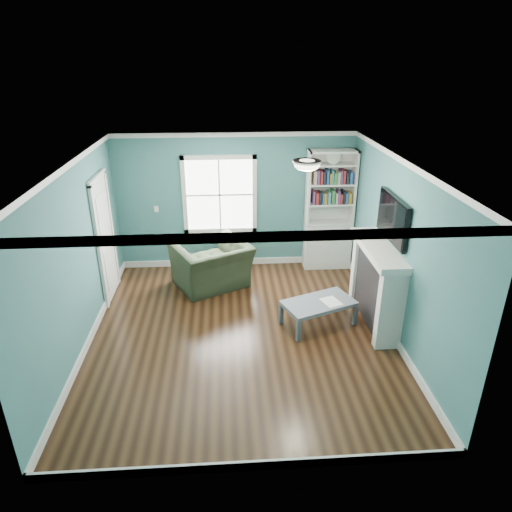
{
  "coord_description": "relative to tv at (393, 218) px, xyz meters",
  "views": [
    {
      "loc": [
        -0.18,
        -5.84,
        3.9
      ],
      "look_at": [
        0.24,
        0.4,
        1.1
      ],
      "focal_mm": 32.0,
      "sensor_mm": 36.0,
      "label": 1
    }
  ],
  "objects": [
    {
      "name": "door",
      "position": [
        -4.42,
        1.2,
        -0.65
      ],
      "size": [
        0.12,
        0.98,
        2.17
      ],
      "color": "silver",
      "rests_on": "ground"
    },
    {
      "name": "light_switch",
      "position": [
        -3.7,
        2.28,
        -0.52
      ],
      "size": [
        0.08,
        0.01,
        0.12
      ],
      "primitive_type": "cube",
      "color": "white",
      "rests_on": "room_walls"
    },
    {
      "name": "floor",
      "position": [
        -2.2,
        -0.2,
        -1.72
      ],
      "size": [
        5.0,
        5.0,
        0.0
      ],
      "primitive_type": "plane",
      "color": "black",
      "rests_on": "ground"
    },
    {
      "name": "window",
      "position": [
        -2.5,
        2.29,
        -0.27
      ],
      "size": [
        1.4,
        0.06,
        1.5
      ],
      "color": "white",
      "rests_on": "room_walls"
    },
    {
      "name": "recliner",
      "position": [
        -2.67,
        1.4,
        -1.18
      ],
      "size": [
        1.48,
        1.29,
        1.09
      ],
      "primitive_type": "imported",
      "rotation": [
        0.0,
        0.0,
        -2.67
      ],
      "color": "black",
      "rests_on": "ground"
    },
    {
      "name": "tv",
      "position": [
        0.0,
        0.0,
        0.0
      ],
      "size": [
        0.06,
        1.1,
        0.65
      ],
      "primitive_type": "cube",
      "color": "black",
      "rests_on": "fireplace"
    },
    {
      "name": "fireplace",
      "position": [
        -0.12,
        0.0,
        -1.09
      ],
      "size": [
        0.44,
        1.58,
        1.3
      ],
      "color": "black",
      "rests_on": "ground"
    },
    {
      "name": "room_walls",
      "position": [
        -2.2,
        -0.2,
        -0.14
      ],
      "size": [
        5.0,
        5.0,
        5.0
      ],
      "color": "#3B7070",
      "rests_on": "ground"
    },
    {
      "name": "paper_sheet",
      "position": [
        -0.81,
        -0.02,
        -1.33
      ],
      "size": [
        0.34,
        0.38,
        0.0
      ],
      "primitive_type": "cube",
      "rotation": [
        0.0,
        0.0,
        0.37
      ],
      "color": "white",
      "rests_on": "coffee_table"
    },
    {
      "name": "bookshelf",
      "position": [
        -0.43,
        2.1,
        -0.8
      ],
      "size": [
        0.9,
        0.35,
        2.31
      ],
      "color": "silver",
      "rests_on": "ground"
    },
    {
      "name": "ceiling_fixture",
      "position": [
        -1.3,
        -0.1,
        0.82
      ],
      "size": [
        0.38,
        0.38,
        0.15
      ],
      "color": "white",
      "rests_on": "room_walls"
    },
    {
      "name": "trim",
      "position": [
        -2.2,
        -0.2,
        -0.49
      ],
      "size": [
        4.5,
        5.0,
        2.6
      ],
      "color": "white",
      "rests_on": "ground"
    },
    {
      "name": "coffee_table",
      "position": [
        -1.0,
        -0.0,
        -1.38
      ],
      "size": [
        1.22,
        0.95,
        0.39
      ],
      "rotation": [
        0.0,
        0.0,
        0.38
      ],
      "color": "#505760",
      "rests_on": "ground"
    }
  ]
}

